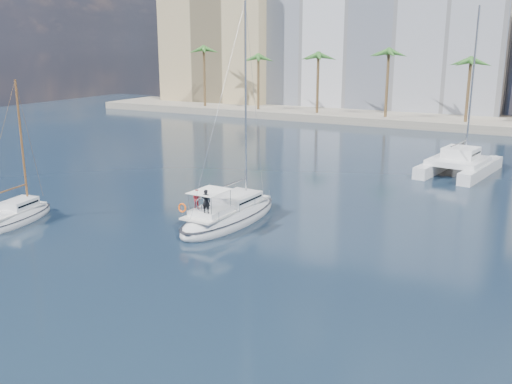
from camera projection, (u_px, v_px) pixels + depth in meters
The scene contains 10 objects.
ground at pixel (228, 242), 35.85m from camera, with size 160.00×160.00×0.00m, color black.
quay at pixel (433, 120), 87.61m from camera, with size 120.00×14.00×1.20m, color gray.
building_modern at pixel (383, 32), 99.95m from camera, with size 42.00×16.00×28.00m, color silver.
building_tan_left at pixel (226, 49), 111.11m from camera, with size 22.00×14.00×22.00m, color tan.
palm_left at pixel (229, 54), 97.40m from camera, with size 3.60×3.60×12.30m.
palm_centre at pixel (432, 56), 81.75m from camera, with size 3.60×3.60×12.30m.
main_sloop at pixel (229, 215), 39.71m from camera, with size 3.82×10.68×15.65m.
small_sloop at pixel (15, 217), 39.55m from camera, with size 3.45×7.47×10.33m.
catamaran at pixel (459, 162), 54.49m from camera, with size 6.72×11.15×15.49m.
seagull at pixel (200, 231), 36.47m from camera, with size 0.98×0.42×0.18m.
Camera 1 is at (17.68, -28.96, 12.12)m, focal length 40.00 mm.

